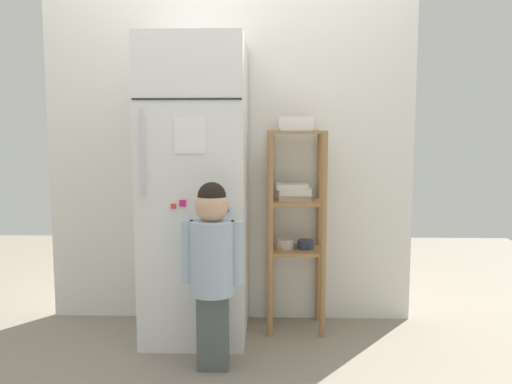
{
  "coord_description": "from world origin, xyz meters",
  "views": [
    {
      "loc": [
        0.27,
        -2.93,
        1.19
      ],
      "look_at": [
        0.18,
        0.02,
        0.86
      ],
      "focal_mm": 36.0,
      "sensor_mm": 36.0,
      "label": 1
    }
  ],
  "objects_px": {
    "fruit_bin": "(296,125)",
    "pantry_shelf_unit": "(295,212)",
    "refrigerator": "(196,191)",
    "child_standing": "(212,257)"
  },
  "relations": [
    {
      "from": "fruit_bin",
      "to": "refrigerator",
      "type": "bearing_deg",
      "value": -167.08
    },
    {
      "from": "pantry_shelf_unit",
      "to": "fruit_bin",
      "type": "bearing_deg",
      "value": 106.05
    },
    {
      "from": "fruit_bin",
      "to": "pantry_shelf_unit",
      "type": "bearing_deg",
      "value": -73.95
    },
    {
      "from": "refrigerator",
      "to": "pantry_shelf_unit",
      "type": "distance_m",
      "value": 0.62
    },
    {
      "from": "refrigerator",
      "to": "fruit_bin",
      "type": "bearing_deg",
      "value": 12.92
    },
    {
      "from": "refrigerator",
      "to": "child_standing",
      "type": "xyz_separation_m",
      "value": [
        0.15,
        -0.45,
        -0.28
      ]
    },
    {
      "from": "refrigerator",
      "to": "child_standing",
      "type": "relative_size",
      "value": 1.81
    },
    {
      "from": "child_standing",
      "to": "fruit_bin",
      "type": "xyz_separation_m",
      "value": [
        0.44,
        0.58,
        0.67
      ]
    },
    {
      "from": "refrigerator",
      "to": "fruit_bin",
      "type": "xyz_separation_m",
      "value": [
        0.58,
        0.13,
        0.39
      ]
    },
    {
      "from": "child_standing",
      "to": "fruit_bin",
      "type": "height_order",
      "value": "fruit_bin"
    }
  ]
}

